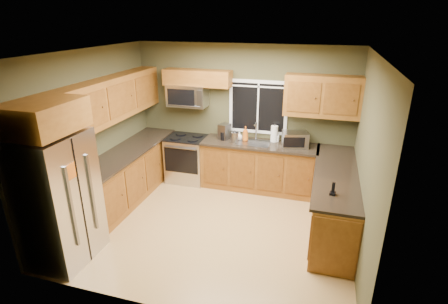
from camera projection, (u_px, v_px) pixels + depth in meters
The scene contains 29 objects.
floor at pixel (215, 225), 5.63m from camera, with size 4.20×4.20×0.00m, color #AE844C.
ceiling at pixel (213, 53), 4.65m from camera, with size 4.20×4.20×0.00m, color white.
back_wall at pixel (243, 116), 6.75m from camera, with size 4.20×4.20×0.00m, color #403F25.
front_wall at pixel (160, 207), 3.53m from camera, with size 4.20×4.20×0.00m, color #403F25.
left_wall at pixel (92, 135), 5.69m from camera, with size 3.60×3.60×0.00m, color #403F25.
right_wall at pixel (366, 163), 4.59m from camera, with size 3.60×3.60×0.00m, color #403F25.
window at pixel (258, 107), 6.58m from camera, with size 1.12×0.03×1.02m.
base_cabinets_left at pixel (129, 175), 6.37m from camera, with size 0.60×2.65×0.90m, color brown.
countertop_left at pixel (127, 151), 6.19m from camera, with size 0.65×2.65×0.04m, color black.
base_cabinets_back at pixel (259, 167), 6.70m from camera, with size 2.17×0.60×0.90m, color brown.
countertop_back at pixel (260, 144), 6.51m from camera, with size 2.17×0.65×0.04m, color black.
base_cabinets_peninsula at pixel (334, 201), 5.48m from camera, with size 0.60×2.52×0.90m.
countertop_peninsula at pixel (336, 173), 5.33m from camera, with size 0.65×2.50×0.04m, color black.
upper_cabinets_left at pixel (113, 98), 5.89m from camera, with size 0.33×2.65×0.72m, color brown.
upper_cabinets_back_left at pixel (197, 78), 6.57m from camera, with size 1.30×0.33×0.30m, color brown.
upper_cabinets_back_right at pixel (322, 96), 6.04m from camera, with size 1.30×0.33×0.72m, color brown.
upper_cabinet_over_fridge at pixel (43, 117), 4.19m from camera, with size 0.72×0.90×0.38m, color brown.
refrigerator at pixel (59, 199), 4.60m from camera, with size 0.74×0.90×1.80m.
range at pixel (187, 158), 7.05m from camera, with size 0.76×0.69×0.94m.
microwave at pixel (188, 95), 6.72m from camera, with size 0.76×0.41×0.42m.
sink at pixel (254, 142), 6.54m from camera, with size 0.60×0.42×0.36m.
toaster_oven at pixel (295, 139), 6.30m from camera, with size 0.51×0.44×0.28m.
coffee_maker at pixel (224, 132), 6.69m from camera, with size 0.24×0.28×0.29m.
kettle at pixel (235, 137), 6.52m from camera, with size 0.14×0.14×0.24m.
paper_towel_roll at pixel (274, 134), 6.55m from camera, with size 0.17×0.17×0.34m.
soap_bottle_a at pixel (245, 134), 6.60m from camera, with size 0.11×0.11×0.28m, color #C95C13.
soap_bottle_b at pixel (277, 136), 6.59m from camera, with size 0.08×0.09×0.19m, color white.
soap_bottle_c at pixel (239, 136), 6.67m from camera, with size 0.12×0.12×0.15m, color white.
cordless_phone at pixel (333, 191), 4.62m from camera, with size 0.09×0.09×0.18m.
Camera 1 is at (1.49, -4.58, 3.16)m, focal length 28.00 mm.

